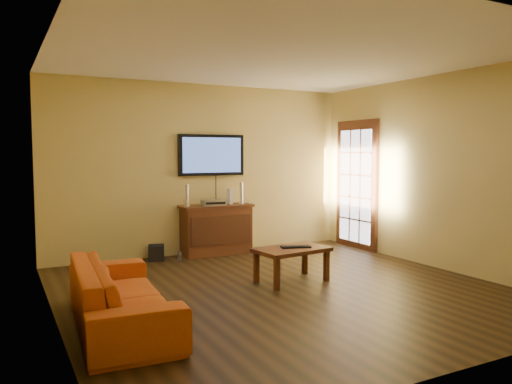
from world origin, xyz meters
TOP-DOWN VIEW (x-y plane):
  - ground_plane at (0.00, 0.00)m, footprint 5.00×5.00m
  - room_walls at (0.00, 0.62)m, footprint 5.00×5.00m
  - french_door at (2.46, 1.70)m, footprint 0.07×1.02m
  - media_console at (0.12, 2.27)m, footprint 1.15×0.44m
  - television at (0.12, 2.45)m, footprint 1.11×0.08m
  - coffee_table at (0.29, 0.27)m, footprint 0.97×0.65m
  - sofa at (-1.96, -0.34)m, footprint 0.73×2.06m
  - speaker_left at (-0.36, 2.28)m, footprint 0.09×0.09m
  - speaker_right at (0.57, 2.28)m, footprint 0.09×0.09m
  - av_receiver at (0.07, 2.27)m, footprint 0.39×0.30m
  - game_console at (0.37, 2.31)m, footprint 0.07×0.18m
  - subwoofer at (-0.86, 2.28)m, footprint 0.29×0.29m
  - bottle at (-0.60, 1.96)m, footprint 0.06×0.06m
  - keyboard at (0.34, 0.27)m, footprint 0.40×0.25m

SIDE VIEW (x-z plane):
  - ground_plane at x=0.00m, z-range 0.00..0.00m
  - bottle at x=-0.60m, z-range -0.01..0.18m
  - subwoofer at x=-0.86m, z-range 0.00..0.23m
  - coffee_table at x=0.29m, z-range 0.15..0.58m
  - sofa at x=-1.96m, z-range 0.00..0.79m
  - media_console at x=0.12m, z-range 0.00..0.79m
  - keyboard at x=0.34m, z-range 0.43..0.45m
  - av_receiver at x=0.07m, z-range 0.79..0.87m
  - game_console at x=0.37m, z-range 0.79..1.03m
  - speaker_left at x=-0.36m, z-range 0.78..1.11m
  - speaker_right at x=0.57m, z-range 0.78..1.12m
  - french_door at x=2.46m, z-range -0.06..2.16m
  - television at x=0.12m, z-range 1.25..1.91m
  - room_walls at x=0.00m, z-range -0.81..4.19m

